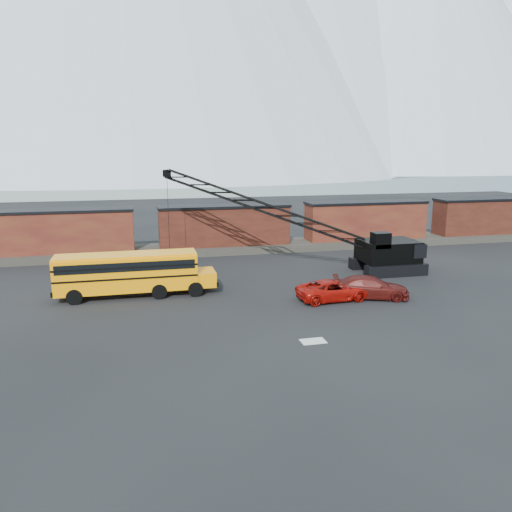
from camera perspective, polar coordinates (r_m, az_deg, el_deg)
The scene contains 12 objects.
ground at distance 32.06m, azimuth 3.25°, elevation -7.19°, with size 160.00×160.00×0.00m, color black.
mountain_ridge at distance 322.65m, azimuth -11.57°, elevation 26.71°, with size 800.00×340.00×240.00m.
gravel_berm at distance 52.71m, azimuth -3.59°, elevation 0.94°, with size 120.00×5.00×0.70m, color #423F36.
boxcar_west_near at distance 52.05m, azimuth -21.27°, elevation 2.68°, with size 13.70×3.10×4.17m.
boxcar_mid at distance 52.29m, azimuth -3.63°, elevation 3.53°, with size 13.70×3.10×4.17m.
boxcar_east_near at distance 57.19m, azimuth 12.41°, elevation 4.02°, with size 13.70×3.10×4.17m.
boxcar_east_far at distance 65.72m, azimuth 25.12°, elevation 4.19°, with size 13.70×3.10×4.17m.
snow_patch at distance 28.65m, azimuth 6.55°, elevation -9.65°, with size 1.40×0.90×0.02m, color silver.
school_bus at distance 37.40m, azimuth -13.99°, elevation -1.83°, with size 11.65×2.65×3.19m.
red_pickup at distance 36.09m, azimuth 8.80°, elevation -3.87°, with size 2.41×5.23×1.45m, color #A90E08.
maroon_suv at distance 37.10m, azimuth 12.99°, elevation -3.50°, with size 2.21×5.44×1.58m, color #50110E.
crawler_crane at distance 43.65m, azimuth 1.81°, elevation 5.21°, with size 21.71×8.74×8.98m.
Camera 1 is at (-8.76, -28.94, 10.65)m, focal length 35.00 mm.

